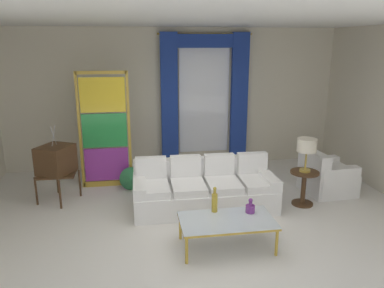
% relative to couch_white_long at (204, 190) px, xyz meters
% --- Properties ---
extents(ground_plane, '(16.00, 16.00, 0.00)m').
position_rel_couch_white_long_xyz_m(ground_plane, '(-0.24, -0.69, -0.31)').
color(ground_plane, white).
extents(wall_rear, '(8.00, 0.12, 3.00)m').
position_rel_couch_white_long_xyz_m(wall_rear, '(-0.24, 2.37, 1.19)').
color(wall_rear, beige).
rests_on(wall_rear, ground).
extents(ceiling_slab, '(8.00, 7.60, 0.04)m').
position_rel_couch_white_long_xyz_m(ceiling_slab, '(-0.24, 0.11, 2.71)').
color(ceiling_slab, white).
extents(curtained_window, '(2.00, 0.17, 2.70)m').
position_rel_couch_white_long_xyz_m(curtained_window, '(0.43, 2.20, 1.44)').
color(curtained_window, white).
rests_on(curtained_window, ground).
extents(couch_white_long, '(2.35, 0.95, 0.86)m').
position_rel_couch_white_long_xyz_m(couch_white_long, '(0.00, 0.00, 0.00)').
color(couch_white_long, white).
rests_on(couch_white_long, ground).
extents(coffee_table, '(1.26, 0.70, 0.41)m').
position_rel_couch_white_long_xyz_m(coffee_table, '(0.06, -1.33, 0.07)').
color(coffee_table, silver).
rests_on(coffee_table, ground).
extents(bottle_blue_decanter, '(0.13, 0.13, 0.21)m').
position_rel_couch_white_long_xyz_m(bottle_blue_decanter, '(0.43, -1.17, 0.17)').
color(bottle_blue_decanter, '#753384').
rests_on(bottle_blue_decanter, coffee_table).
extents(bottle_crystal_tall, '(0.08, 0.08, 0.36)m').
position_rel_couch_white_long_xyz_m(bottle_crystal_tall, '(-0.06, -1.07, 0.25)').
color(bottle_crystal_tall, gold).
rests_on(bottle_crystal_tall, coffee_table).
extents(vintage_tv, '(0.72, 0.75, 1.35)m').
position_rel_couch_white_long_xyz_m(vintage_tv, '(-2.47, 0.65, 0.42)').
color(vintage_tv, '#472D19').
rests_on(vintage_tv, ground).
extents(armchair_white, '(0.87, 0.87, 0.80)m').
position_rel_couch_white_long_xyz_m(armchair_white, '(2.32, 0.26, -0.02)').
color(armchair_white, white).
rests_on(armchair_white, ground).
extents(stained_glass_divider, '(0.95, 0.05, 2.20)m').
position_rel_couch_white_long_xyz_m(stained_glass_divider, '(-1.66, 1.23, 0.75)').
color(stained_glass_divider, gold).
rests_on(stained_glass_divider, ground).
extents(peacock_figurine, '(0.44, 0.60, 0.50)m').
position_rel_couch_white_long_xyz_m(peacock_figurine, '(-1.21, 0.89, -0.09)').
color(peacock_figurine, beige).
rests_on(peacock_figurine, ground).
extents(round_side_table, '(0.48, 0.48, 0.59)m').
position_rel_couch_white_long_xyz_m(round_side_table, '(1.69, -0.18, 0.05)').
color(round_side_table, '#472D19').
rests_on(round_side_table, ground).
extents(table_lamp_brass, '(0.32, 0.32, 0.57)m').
position_rel_couch_white_long_xyz_m(table_lamp_brass, '(1.69, -0.18, 0.72)').
color(table_lamp_brass, '#B29338').
rests_on(table_lamp_brass, round_side_table).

